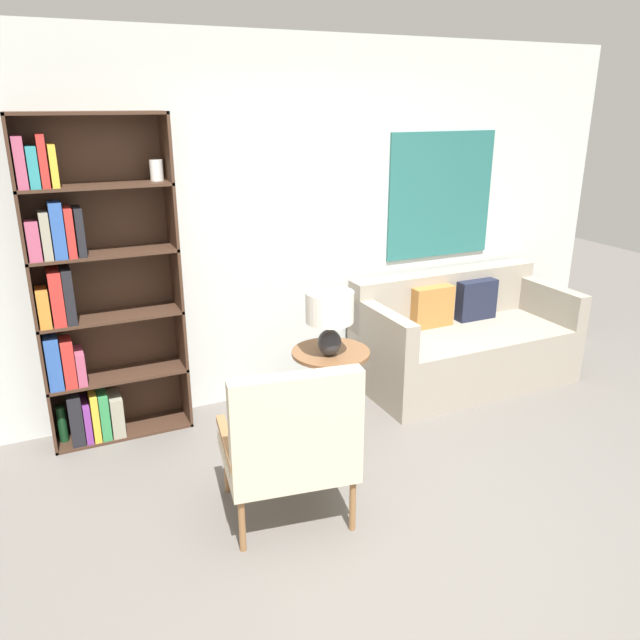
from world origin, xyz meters
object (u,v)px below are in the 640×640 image
Objects in this scene: bookshelf at (86,299)px; table_lamp at (330,313)px; side_table at (331,359)px; couch at (461,341)px; armchair at (291,442)px.

bookshelf is 4.77× the size of table_lamp.
side_table is 1.26× the size of table_lamp.
side_table is at bearing -169.43° from couch.
bookshelf is 1.76m from armchair.
couch is 1.52m from table_lamp.
couch is (2.04, 1.19, -0.18)m from armchair.
side_table is 0.37m from table_lamp.
bookshelf is 2.25× the size of armchair.
bookshelf reaches higher than side_table.
couch is at bearing 30.30° from armchair.
bookshelf is 1.69m from side_table.
table_lamp is (1.49, -0.59, -0.13)m from bookshelf.
bookshelf reaches higher than armchair.
couch is 1.38m from side_table.
couch reaches higher than side_table.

